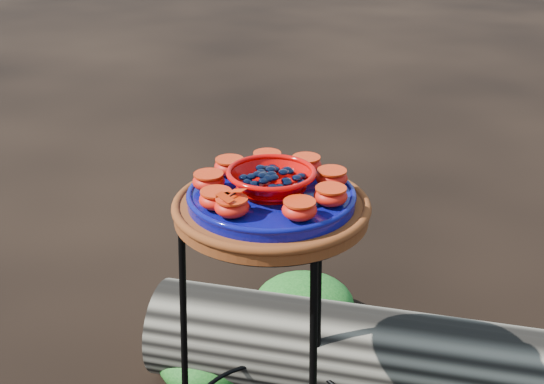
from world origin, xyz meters
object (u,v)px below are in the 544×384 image
Objects in this scene: cobalt_plate at (271,198)px; terracotta_saucer at (271,210)px; red_bowl at (271,182)px; driftwood_log at (417,364)px; plant_stand at (271,350)px.

terracotta_saucer is at bearing 0.00° from cobalt_plate.
red_bowl is (0.00, 0.00, 0.04)m from cobalt_plate.
terracotta_saucer is 0.27× the size of driftwood_log.
cobalt_plate is (0.00, 0.00, 0.39)m from plant_stand.
red_bowl reaches higher than cobalt_plate.
cobalt_plate is at bearing 0.00° from plant_stand.
cobalt_plate is 2.00× the size of red_bowl.
plant_stand is at bearing 0.00° from terracotta_saucer.
cobalt_plate reaches higher than driftwood_log.
driftwood_log is (0.21, 0.40, -0.21)m from plant_stand.
red_bowl is at bearing -117.31° from driftwood_log.
plant_stand is 1.99× the size of cobalt_plate.
red_bowl is at bearing 0.00° from terracotta_saucer.
driftwood_log is at bearing 62.69° from red_bowl.
red_bowl is 0.78m from driftwood_log.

